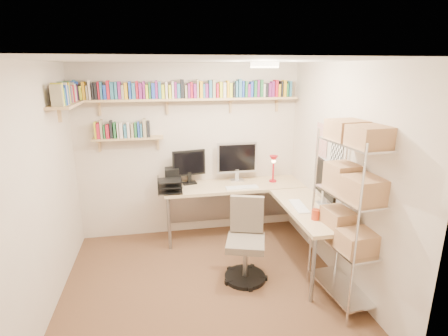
# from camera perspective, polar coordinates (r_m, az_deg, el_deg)

# --- Properties ---
(ground) EXTENTS (3.20, 3.20, 0.00)m
(ground) POSITION_cam_1_polar(r_m,az_deg,el_deg) (4.28, -3.13, -18.66)
(ground) COLOR #4F2E21
(ground) RESTS_ON ground
(room_shell) EXTENTS (3.24, 3.04, 2.52)m
(room_shell) POSITION_cam_1_polar(r_m,az_deg,el_deg) (3.63, -3.43, 1.92)
(room_shell) COLOR #C2AE9E
(room_shell) RESTS_ON ground
(wall_shelves) EXTENTS (3.12, 1.09, 0.80)m
(wall_shelves) POSITION_cam_1_polar(r_m,az_deg,el_deg) (4.80, -10.77, 10.96)
(wall_shelves) COLOR tan
(wall_shelves) RESTS_ON ground
(corner_desk) EXTENTS (2.17, 2.09, 1.39)m
(corner_desk) POSITION_cam_1_polar(r_m,az_deg,el_deg) (4.86, 3.22, -3.69)
(corner_desk) COLOR tan
(corner_desk) RESTS_ON ground
(office_chair) EXTENTS (0.54, 0.55, 0.98)m
(office_chair) POSITION_cam_1_polar(r_m,az_deg,el_deg) (4.23, 3.58, -12.52)
(office_chair) COLOR black
(office_chair) RESTS_ON ground
(wire_rack) EXTENTS (0.45, 0.82, 1.94)m
(wire_rack) POSITION_cam_1_polar(r_m,az_deg,el_deg) (3.71, 20.02, -3.63)
(wire_rack) COLOR silver
(wire_rack) RESTS_ON ground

